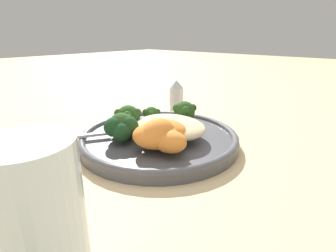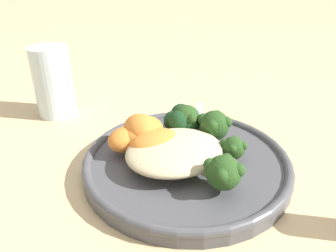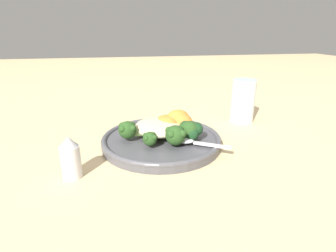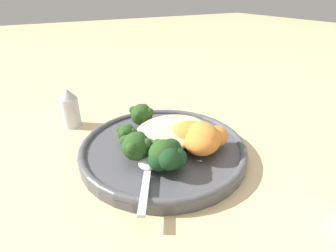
{
  "view_description": "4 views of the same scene",
  "coord_description": "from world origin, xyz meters",
  "px_view_note": "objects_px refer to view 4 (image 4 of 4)",
  "views": [
    {
      "loc": [
        -0.26,
        0.28,
        0.18
      ],
      "look_at": [
        -0.01,
        -0.02,
        0.04
      ],
      "focal_mm": 28.0,
      "sensor_mm": 36.0,
      "label": 1
    },
    {
      "loc": [
        -0.16,
        -0.32,
        0.25
      ],
      "look_at": [
        -0.0,
        -0.0,
        0.06
      ],
      "focal_mm": 35.0,
      "sensor_mm": 36.0,
      "label": 2
    },
    {
      "loc": [
        0.54,
        -0.11,
        0.24
      ],
      "look_at": [
        0.01,
        -0.0,
        0.04
      ],
      "focal_mm": 28.0,
      "sensor_mm": 36.0,
      "label": 3
    },
    {
      "loc": [
        0.18,
        0.29,
        0.24
      ],
      "look_at": [
        0.0,
        -0.03,
        0.05
      ],
      "focal_mm": 28.0,
      "sensor_mm": 36.0,
      "label": 4
    }
  ],
  "objects_px": {
    "quinoa_mound": "(172,131)",
    "broccoli_stalk_1": "(138,134)",
    "kale_tuft": "(167,156)",
    "sweet_potato_chunk_0": "(215,137)",
    "sweet_potato_chunk_1": "(203,137)",
    "sweet_potato_chunk_3": "(190,134)",
    "spoon": "(148,167)",
    "sweet_potato_chunk_2": "(203,140)",
    "broccoli_stalk_2": "(144,144)",
    "plate": "(163,148)",
    "broccoli_stalk_0": "(147,119)",
    "broccoli_stalk_3": "(164,151)",
    "salt_shaker": "(70,108)"
  },
  "relations": [
    {
      "from": "quinoa_mound",
      "to": "broccoli_stalk_1",
      "type": "xyz_separation_m",
      "value": [
        0.05,
        -0.02,
        -0.0
      ]
    },
    {
      "from": "kale_tuft",
      "to": "sweet_potato_chunk_0",
      "type": "bearing_deg",
      "value": -172.7
    },
    {
      "from": "sweet_potato_chunk_1",
      "to": "kale_tuft",
      "type": "relative_size",
      "value": 1.04
    },
    {
      "from": "kale_tuft",
      "to": "sweet_potato_chunk_3",
      "type": "bearing_deg",
      "value": -149.3
    },
    {
      "from": "quinoa_mound",
      "to": "spoon",
      "type": "distance_m",
      "value": 0.09
    },
    {
      "from": "sweet_potato_chunk_0",
      "to": "sweet_potato_chunk_2",
      "type": "distance_m",
      "value": 0.03
    },
    {
      "from": "broccoli_stalk_2",
      "to": "kale_tuft",
      "type": "xyz_separation_m",
      "value": [
        -0.01,
        0.04,
        -0.0
      ]
    },
    {
      "from": "quinoa_mound",
      "to": "kale_tuft",
      "type": "bearing_deg",
      "value": 53.92
    },
    {
      "from": "broccoli_stalk_1",
      "to": "sweet_potato_chunk_2",
      "type": "bearing_deg",
      "value": 160.56
    },
    {
      "from": "plate",
      "to": "broccoli_stalk_2",
      "type": "height_order",
      "value": "broccoli_stalk_2"
    },
    {
      "from": "broccoli_stalk_0",
      "to": "broccoli_stalk_1",
      "type": "xyz_separation_m",
      "value": [
        0.03,
        0.03,
        -0.0
      ]
    },
    {
      "from": "sweet_potato_chunk_3",
      "to": "spoon",
      "type": "bearing_deg",
      "value": 18.15
    },
    {
      "from": "broccoli_stalk_0",
      "to": "broccoli_stalk_3",
      "type": "distance_m",
      "value": 0.11
    },
    {
      "from": "broccoli_stalk_1",
      "to": "sweet_potato_chunk_0",
      "type": "height_order",
      "value": "sweet_potato_chunk_0"
    },
    {
      "from": "broccoli_stalk_3",
      "to": "salt_shaker",
      "type": "relative_size",
      "value": 1.23
    },
    {
      "from": "plate",
      "to": "broccoli_stalk_3",
      "type": "relative_size",
      "value": 2.83
    },
    {
      "from": "broccoli_stalk_0",
      "to": "sweet_potato_chunk_2",
      "type": "distance_m",
      "value": 0.11
    },
    {
      "from": "broccoli_stalk_2",
      "to": "sweet_potato_chunk_1",
      "type": "xyz_separation_m",
      "value": [
        -0.08,
        0.03,
        0.0
      ]
    },
    {
      "from": "sweet_potato_chunk_2",
      "to": "broccoli_stalk_1",
      "type": "bearing_deg",
      "value": -45.66
    },
    {
      "from": "broccoli_stalk_0",
      "to": "sweet_potato_chunk_2",
      "type": "bearing_deg",
      "value": -172.75
    },
    {
      "from": "kale_tuft",
      "to": "quinoa_mound",
      "type": "bearing_deg",
      "value": -126.08
    },
    {
      "from": "broccoli_stalk_1",
      "to": "broccoli_stalk_2",
      "type": "height_order",
      "value": "broccoli_stalk_2"
    },
    {
      "from": "quinoa_mound",
      "to": "sweet_potato_chunk_3",
      "type": "bearing_deg",
      "value": 119.94
    },
    {
      "from": "broccoli_stalk_2",
      "to": "broccoli_stalk_0",
      "type": "bearing_deg",
      "value": -136.36
    },
    {
      "from": "spoon",
      "to": "quinoa_mound",
      "type": "bearing_deg",
      "value": 158.61
    },
    {
      "from": "broccoli_stalk_3",
      "to": "sweet_potato_chunk_3",
      "type": "bearing_deg",
      "value": 150.35
    },
    {
      "from": "broccoli_stalk_3",
      "to": "broccoli_stalk_0",
      "type": "bearing_deg",
      "value": -155.54
    },
    {
      "from": "sweet_potato_chunk_2",
      "to": "sweet_potato_chunk_1",
      "type": "bearing_deg",
      "value": -131.59
    },
    {
      "from": "broccoli_stalk_0",
      "to": "salt_shaker",
      "type": "xyz_separation_m",
      "value": [
        0.1,
        -0.12,
        -0.0
      ]
    },
    {
      "from": "broccoli_stalk_0",
      "to": "sweet_potato_chunk_3",
      "type": "bearing_deg",
      "value": -169.43
    },
    {
      "from": "broccoli_stalk_0",
      "to": "sweet_potato_chunk_3",
      "type": "height_order",
      "value": "broccoli_stalk_0"
    },
    {
      "from": "broccoli_stalk_3",
      "to": "spoon",
      "type": "relative_size",
      "value": 0.84
    },
    {
      "from": "sweet_potato_chunk_0",
      "to": "spoon",
      "type": "distance_m",
      "value": 0.11
    },
    {
      "from": "sweet_potato_chunk_3",
      "to": "sweet_potato_chunk_0",
      "type": "bearing_deg",
      "value": 140.28
    },
    {
      "from": "sweet_potato_chunk_0",
      "to": "sweet_potato_chunk_3",
      "type": "relative_size",
      "value": 0.72
    },
    {
      "from": "sweet_potato_chunk_1",
      "to": "sweet_potato_chunk_3",
      "type": "relative_size",
      "value": 0.85
    },
    {
      "from": "sweet_potato_chunk_1",
      "to": "kale_tuft",
      "type": "distance_m",
      "value": 0.07
    },
    {
      "from": "spoon",
      "to": "broccoli_stalk_1",
      "type": "bearing_deg",
      "value": -162.92
    },
    {
      "from": "sweet_potato_chunk_3",
      "to": "salt_shaker",
      "type": "xyz_separation_m",
      "value": [
        0.14,
        -0.19,
        -0.0
      ]
    },
    {
      "from": "broccoli_stalk_2",
      "to": "salt_shaker",
      "type": "relative_size",
      "value": 1.5
    },
    {
      "from": "salt_shaker",
      "to": "broccoli_stalk_1",
      "type": "bearing_deg",
      "value": 115.54
    },
    {
      "from": "broccoli_stalk_2",
      "to": "sweet_potato_chunk_3",
      "type": "relative_size",
      "value": 1.74
    },
    {
      "from": "broccoli_stalk_0",
      "to": "salt_shaker",
      "type": "distance_m",
      "value": 0.16
    },
    {
      "from": "broccoli_stalk_1",
      "to": "sweet_potato_chunk_1",
      "type": "xyz_separation_m",
      "value": [
        -0.07,
        0.07,
        0.01
      ]
    },
    {
      "from": "sweet_potato_chunk_0",
      "to": "kale_tuft",
      "type": "relative_size",
      "value": 0.88
    },
    {
      "from": "broccoli_stalk_3",
      "to": "spoon",
      "type": "xyz_separation_m",
      "value": [
        0.03,
        0.0,
        -0.01
      ]
    },
    {
      "from": "salt_shaker",
      "to": "quinoa_mound",
      "type": "bearing_deg",
      "value": 126.11
    },
    {
      "from": "plate",
      "to": "kale_tuft",
      "type": "bearing_deg",
      "value": 66.01
    },
    {
      "from": "quinoa_mound",
      "to": "salt_shaker",
      "type": "relative_size",
      "value": 1.61
    },
    {
      "from": "sweet_potato_chunk_2",
      "to": "plate",
      "type": "bearing_deg",
      "value": -51.71
    }
  ]
}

